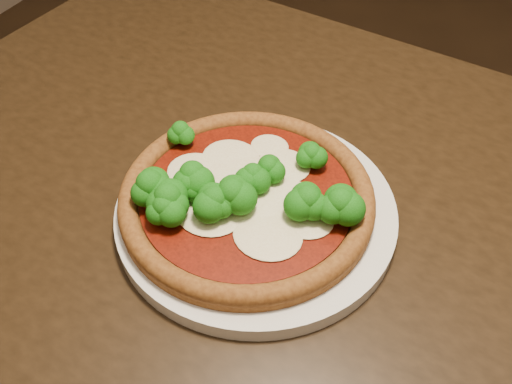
% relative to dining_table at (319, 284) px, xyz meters
% --- Properties ---
extents(dining_table, '(1.27, 0.90, 0.75)m').
position_rel_dining_table_xyz_m(dining_table, '(0.00, 0.00, 0.00)').
color(dining_table, black).
rests_on(dining_table, floor).
extents(plate, '(0.30, 0.30, 0.02)m').
position_rel_dining_table_xyz_m(plate, '(-0.08, -0.02, 0.11)').
color(plate, silver).
rests_on(plate, dining_table).
extents(pizza, '(0.27, 0.27, 0.06)m').
position_rel_dining_table_xyz_m(pizza, '(-0.09, -0.02, 0.14)').
color(pizza, brown).
rests_on(pizza, plate).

